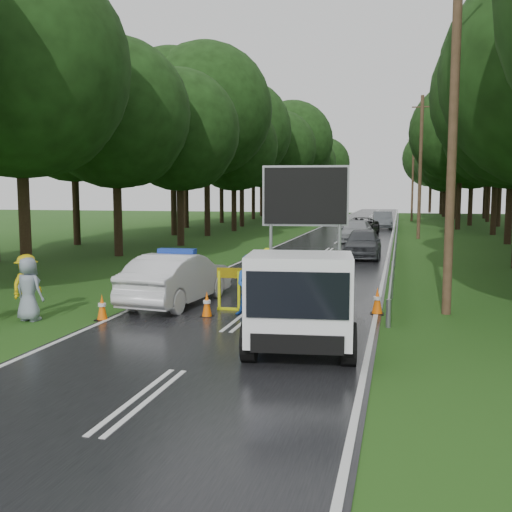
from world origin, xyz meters
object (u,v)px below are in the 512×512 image
(officer, at_px, (266,277))
(police_sedan, at_px, (177,279))
(barrier, at_px, (269,280))
(queue_car_second, at_px, (356,231))
(queue_car_first, at_px, (363,243))
(civilian, at_px, (250,285))
(work_truck, at_px, (302,297))
(queue_car_third, at_px, (361,226))
(queue_car_fourth, at_px, (383,220))

(officer, bearing_deg, police_sedan, -30.65)
(barrier, distance_m, queue_car_second, 23.52)
(queue_car_first, xyz_separation_m, queue_car_second, (-1.02, 9.52, -0.05))
(barrier, distance_m, civilian, 0.65)
(civilian, distance_m, queue_car_second, 24.04)
(police_sedan, bearing_deg, civilian, 163.68)
(barrier, bearing_deg, police_sedan, 167.79)
(queue_car_second, bearing_deg, work_truck, -84.78)
(police_sedan, relative_size, work_truck, 0.92)
(barrier, height_order, civilian, civilian)
(queue_car_third, bearing_deg, barrier, -84.45)
(officer, relative_size, queue_car_second, 0.35)
(civilian, bearing_deg, police_sedan, 148.10)
(barrier, relative_size, officer, 1.73)
(civilian, relative_size, queue_car_first, 0.37)
(police_sedan, distance_m, barrier, 2.92)
(police_sedan, distance_m, queue_car_second, 23.30)
(officer, xyz_separation_m, queue_car_fourth, (2.22, 36.84, -0.07))
(queue_car_second, bearing_deg, police_sedan, -95.19)
(police_sedan, bearing_deg, work_truck, 145.54)
(work_truck, distance_m, officer, 4.47)
(work_truck, xyz_separation_m, queue_car_first, (0.21, 17.11, -0.30))
(civilian, bearing_deg, officer, 75.76)
(officer, distance_m, queue_car_fourth, 36.91)
(police_sedan, distance_m, queue_car_first, 14.26)
(civilian, distance_m, queue_car_third, 30.03)
(barrier, height_order, queue_car_fourth, queue_car_fourth)
(queue_car_first, bearing_deg, work_truck, -90.90)
(queue_car_third, distance_m, queue_car_fourth, 8.45)
(work_truck, distance_m, queue_car_first, 17.11)
(officer, relative_size, civilian, 1.03)
(officer, relative_size, queue_car_fourth, 0.36)
(police_sedan, xyz_separation_m, queue_car_second, (3.50, 23.04, -0.06))
(queue_car_second, height_order, queue_car_third, queue_car_second)
(work_truck, xyz_separation_m, queue_car_third, (-0.94, 32.63, -0.36))
(civilian, relative_size, queue_car_third, 0.33)
(police_sedan, distance_m, civilian, 2.66)
(work_truck, height_order, queue_car_third, work_truck)
(work_truck, relative_size, queue_car_first, 1.15)
(queue_car_first, height_order, queue_car_fourth, queue_car_fourth)
(civilian, bearing_deg, queue_car_fourth, 76.17)
(work_truck, xyz_separation_m, queue_car_second, (-0.82, 26.63, -0.35))
(queue_car_second, bearing_deg, queue_car_third, 94.61)
(civilian, xyz_separation_m, queue_car_third, (0.91, 30.01, -0.14))
(officer, xyz_separation_m, queue_car_second, (0.93, 22.51, -0.15))
(queue_car_second, height_order, queue_car_fourth, queue_car_fourth)
(police_sedan, xyz_separation_m, officer, (2.57, 0.53, 0.09))
(queue_car_third, height_order, queue_car_fourth, queue_car_fourth)
(police_sedan, distance_m, officer, 2.63)
(civilian, xyz_separation_m, queue_car_first, (2.06, 14.50, -0.07))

